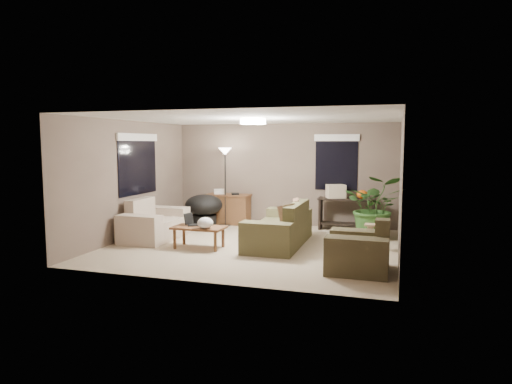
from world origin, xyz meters
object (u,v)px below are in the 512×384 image
(loveseat, at_px, (153,225))
(armchair, at_px, (359,253))
(papasan_chair, at_px, (204,208))
(houseplant, at_px, (375,214))
(cat_scratching_post, at_px, (370,239))
(floor_lamp, at_px, (225,161))
(coffee_table, at_px, (199,230))
(main_sofa, at_px, (281,230))
(desk, at_px, (228,209))
(console_table, at_px, (346,212))

(loveseat, bearing_deg, armchair, -15.63)
(loveseat, bearing_deg, papasan_chair, 71.79)
(armchair, height_order, houseplant, houseplant)
(loveseat, distance_m, cat_scratching_post, 4.47)
(floor_lamp, bearing_deg, coffee_table, -80.98)
(main_sofa, height_order, desk, main_sofa)
(loveseat, xyz_separation_m, papasan_chair, (0.50, 1.52, 0.17))
(main_sofa, distance_m, coffee_table, 1.63)
(main_sofa, height_order, console_table, main_sofa)
(console_table, height_order, papasan_chair, papasan_chair)
(papasan_chair, xyz_separation_m, houseplant, (3.98, -0.07, 0.06))
(papasan_chair, relative_size, houseplant, 0.75)
(main_sofa, relative_size, console_table, 1.69)
(loveseat, distance_m, console_table, 4.39)
(loveseat, bearing_deg, desk, 67.64)
(armchair, distance_m, papasan_chair, 4.74)
(houseplant, bearing_deg, floor_lamp, 172.00)
(loveseat, relative_size, cat_scratching_post, 3.20)
(coffee_table, distance_m, houseplant, 3.75)
(houseplant, height_order, cat_scratching_post, houseplant)
(main_sofa, height_order, coffee_table, main_sofa)
(main_sofa, bearing_deg, console_table, 60.66)
(papasan_chair, distance_m, houseplant, 3.98)
(loveseat, distance_m, armchair, 4.53)
(loveseat, height_order, console_table, loveseat)
(desk, height_order, houseplant, houseplant)
(armchair, bearing_deg, papasan_chair, 144.69)
(main_sofa, distance_m, loveseat, 2.73)
(floor_lamp, distance_m, cat_scratching_post, 4.16)
(coffee_table, distance_m, papasan_chair, 2.17)
(armchair, height_order, papasan_chair, armchair)
(armchair, xyz_separation_m, coffee_table, (-3.09, 0.72, 0.06))
(papasan_chair, relative_size, cat_scratching_post, 2.04)
(desk, distance_m, papasan_chair, 0.76)
(main_sofa, height_order, houseplant, houseplant)
(armchair, height_order, floor_lamp, floor_lamp)
(coffee_table, xyz_separation_m, console_table, (2.53, 2.67, 0.08))
(loveseat, height_order, houseplant, houseplant)
(console_table, bearing_deg, desk, -179.73)
(main_sofa, height_order, cat_scratching_post, main_sofa)
(loveseat, bearing_deg, console_table, 29.73)
(coffee_table, relative_size, floor_lamp, 0.52)
(loveseat, xyz_separation_m, houseplant, (4.48, 1.44, 0.23))
(desk, xyz_separation_m, cat_scratching_post, (3.57, -1.85, -0.16))
(armchair, height_order, console_table, armchair)
(desk, bearing_deg, console_table, 0.27)
(console_table, height_order, floor_lamp, floor_lamp)
(main_sofa, height_order, floor_lamp, floor_lamp)
(cat_scratching_post, bearing_deg, console_table, 109.09)
(floor_lamp, bearing_deg, loveseat, -114.51)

